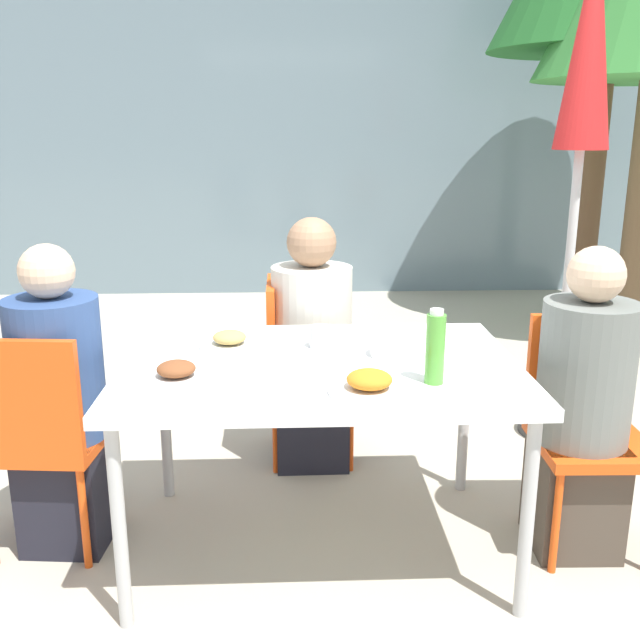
% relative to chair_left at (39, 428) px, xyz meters
% --- Properties ---
extents(ground_plane, '(24.00, 24.00, 0.00)m').
position_rel_chair_left_xyz_m(ground_plane, '(1.00, -0.01, -0.49)').
color(ground_plane, '#B2A893').
extents(building_facade, '(10.00, 0.20, 3.00)m').
position_rel_chair_left_xyz_m(building_facade, '(1.00, 4.35, 1.01)').
color(building_facade, slate).
rests_on(building_facade, ground).
extents(dining_table, '(1.38, 0.95, 0.73)m').
position_rel_chair_left_xyz_m(dining_table, '(1.00, -0.01, 0.18)').
color(dining_table, white).
rests_on(dining_table, ground).
extents(chair_left, '(0.43, 0.43, 0.85)m').
position_rel_chair_left_xyz_m(chair_left, '(0.00, 0.00, 0.00)').
color(chair_left, '#E54C14').
rests_on(chair_left, ground).
extents(person_left, '(0.33, 0.33, 1.14)m').
position_rel_chair_left_xyz_m(person_left, '(0.06, 0.08, 0.04)').
color(person_left, black).
rests_on(person_left, ground).
extents(chair_right, '(0.41, 0.41, 0.85)m').
position_rel_chair_left_xyz_m(chair_right, '(1.99, 0.04, 0.00)').
color(chair_right, '#E54C14').
rests_on(chair_right, ground).
extents(person_right, '(0.33, 0.33, 1.14)m').
position_rel_chair_left_xyz_m(person_right, '(1.94, -0.04, 0.04)').
color(person_right, '#473D33').
rests_on(person_right, ground).
extents(chair_far, '(0.40, 0.40, 0.85)m').
position_rel_chair_left_xyz_m(chair_far, '(0.91, 0.77, 0.00)').
color(chair_far, '#E54C14').
rests_on(chair_far, ground).
extents(person_far, '(0.36, 0.36, 1.15)m').
position_rel_chair_left_xyz_m(person_far, '(0.99, 0.72, 0.04)').
color(person_far, black).
rests_on(person_far, ground).
extents(closed_umbrella, '(0.36, 0.36, 2.40)m').
position_rel_chair_left_xyz_m(closed_umbrella, '(2.25, 0.97, 1.21)').
color(closed_umbrella, '#333333').
rests_on(closed_umbrella, ground).
extents(plate_0, '(0.22, 0.22, 0.06)m').
position_rel_chair_left_xyz_m(plate_0, '(0.67, 0.17, 0.26)').
color(plate_0, white).
rests_on(plate_0, dining_table).
extents(plate_1, '(0.26, 0.26, 0.07)m').
position_rel_chair_left_xyz_m(plate_1, '(1.14, -0.31, 0.27)').
color(plate_1, white).
rests_on(plate_1, dining_table).
extents(plate_2, '(0.23, 0.23, 0.06)m').
position_rel_chair_left_xyz_m(plate_2, '(0.53, -0.18, 0.26)').
color(plate_2, white).
rests_on(plate_2, dining_table).
extents(bottle, '(0.06, 0.06, 0.24)m').
position_rel_chair_left_xyz_m(bottle, '(1.35, -0.24, 0.36)').
color(bottle, '#51A338').
rests_on(bottle, dining_table).
extents(drinking_cup, '(0.08, 0.08, 0.08)m').
position_rel_chair_left_xyz_m(drinking_cup, '(1.01, 0.16, 0.28)').
color(drinking_cup, silver).
rests_on(drinking_cup, dining_table).
extents(salad_bowl, '(0.18, 0.18, 0.06)m').
position_rel_chair_left_xyz_m(salad_bowl, '(1.27, 0.04, 0.27)').
color(salad_bowl, white).
rests_on(salad_bowl, dining_table).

